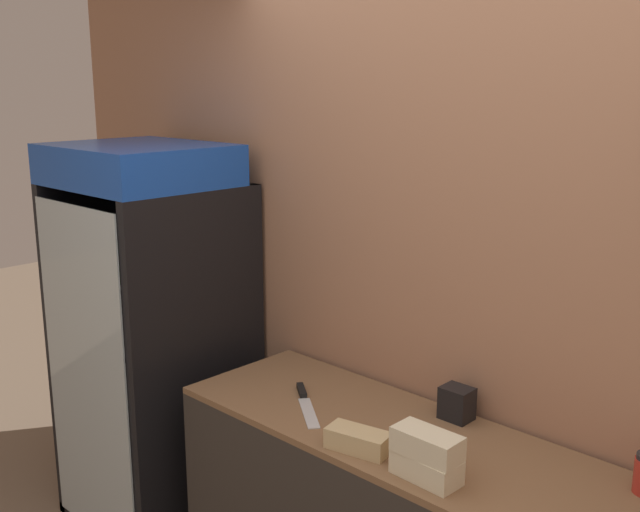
% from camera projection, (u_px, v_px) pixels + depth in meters
% --- Properties ---
extents(wall_back, '(5.20, 0.09, 2.70)m').
position_uv_depth(wall_back, '(495.00, 293.00, 2.64)').
color(wall_back, '#AD7A5B').
rests_on(wall_back, ground_plane).
extents(beverage_cooler, '(0.76, 0.72, 1.81)m').
position_uv_depth(beverage_cooler, '(161.00, 318.00, 3.51)').
color(beverage_cooler, black).
rests_on(beverage_cooler, ground_plane).
extents(sandwich_stack_bottom, '(0.22, 0.11, 0.08)m').
position_uv_depth(sandwich_stack_bottom, '(426.00, 467.00, 2.29)').
color(sandwich_stack_bottom, beige).
rests_on(sandwich_stack_bottom, prep_counter).
extents(sandwich_stack_middle, '(0.21, 0.11, 0.08)m').
position_uv_depth(sandwich_stack_middle, '(427.00, 444.00, 2.27)').
color(sandwich_stack_middle, beige).
rests_on(sandwich_stack_middle, sandwich_stack_bottom).
extents(sandwich_flat_left, '(0.23, 0.14, 0.07)m').
position_uv_depth(sandwich_flat_left, '(358.00, 440.00, 2.46)').
color(sandwich_flat_left, tan).
rests_on(sandwich_flat_left, prep_counter).
extents(chefs_knife, '(0.32, 0.25, 0.02)m').
position_uv_depth(chefs_knife, '(304.00, 399.00, 2.85)').
color(chefs_knife, silver).
rests_on(chefs_knife, prep_counter).
extents(napkin_dispenser, '(0.11, 0.09, 0.12)m').
position_uv_depth(napkin_dispenser, '(457.00, 403.00, 2.69)').
color(napkin_dispenser, black).
rests_on(napkin_dispenser, prep_counter).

